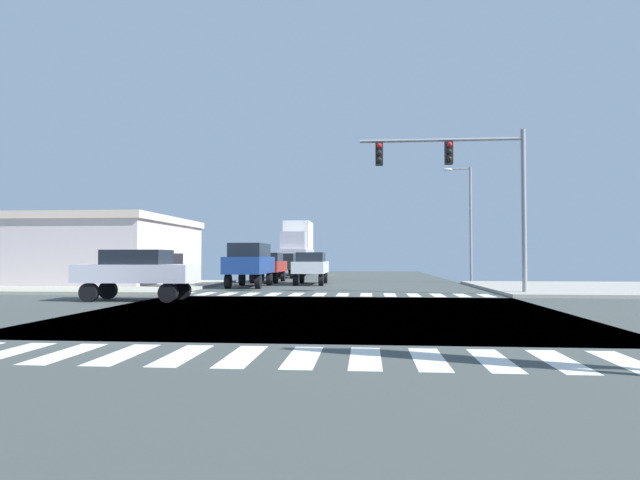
{
  "coord_description": "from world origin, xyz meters",
  "views": [
    {
      "loc": [
        1.28,
        -16.07,
        1.62
      ],
      "look_at": [
        -0.39,
        3.38,
        2.22
      ],
      "focal_mm": 30.61,
      "sensor_mm": 36.0,
      "label": 1
    }
  ],
  "objects_px": {
    "sedan_crossing_1": "(311,265)",
    "bank_building": "(52,251)",
    "traffic_signal_mast": "(460,173)",
    "suv_inner_1": "(250,261)",
    "box_truck_leading_2": "(297,246)",
    "sedan_middle_4": "(137,270)",
    "sedan_queued_2": "(268,265)",
    "street_lamp": "(466,213)",
    "sedan_outer_5": "(285,263)"
  },
  "relations": [
    {
      "from": "box_truck_leading_2",
      "to": "sedan_outer_5",
      "type": "relative_size",
      "value": 1.67
    },
    {
      "from": "sedan_crossing_1",
      "to": "sedan_middle_4",
      "type": "xyz_separation_m",
      "value": [
        -5.22,
        -12.37,
        0.0
      ]
    },
    {
      "from": "bank_building",
      "to": "sedan_queued_2",
      "type": "relative_size",
      "value": 3.93
    },
    {
      "from": "box_truck_leading_2",
      "to": "sedan_middle_4",
      "type": "distance_m",
      "value": 29.49
    },
    {
      "from": "street_lamp",
      "to": "sedan_queued_2",
      "type": "distance_m",
      "value": 12.96
    },
    {
      "from": "sedan_queued_2",
      "to": "box_truck_leading_2",
      "type": "height_order",
      "value": "box_truck_leading_2"
    },
    {
      "from": "sedan_crossing_1",
      "to": "bank_building",
      "type": "bearing_deg",
      "value": 2.26
    },
    {
      "from": "bank_building",
      "to": "sedan_queued_2",
      "type": "bearing_deg",
      "value": 13.8
    },
    {
      "from": "sedan_middle_4",
      "to": "bank_building",
      "type": "bearing_deg",
      "value": -138.52
    },
    {
      "from": "box_truck_leading_2",
      "to": "sedan_outer_5",
      "type": "bearing_deg",
      "value": 90.0
    },
    {
      "from": "bank_building",
      "to": "sedan_outer_5",
      "type": "distance_m",
      "value": 16.36
    },
    {
      "from": "sedan_crossing_1",
      "to": "box_truck_leading_2",
      "type": "xyz_separation_m",
      "value": [
        -3.0,
        17.0,
        1.45
      ]
    },
    {
      "from": "street_lamp",
      "to": "box_truck_leading_2",
      "type": "xyz_separation_m",
      "value": [
        -12.53,
        14.09,
        -1.85
      ]
    },
    {
      "from": "street_lamp",
      "to": "sedan_crossing_1",
      "type": "relative_size",
      "value": 1.69
    },
    {
      "from": "bank_building",
      "to": "box_truck_leading_2",
      "type": "relative_size",
      "value": 2.35
    },
    {
      "from": "sedan_crossing_1",
      "to": "sedan_outer_5",
      "type": "xyz_separation_m",
      "value": [
        -3.0,
        9.76,
        0.0
      ]
    },
    {
      "from": "sedan_middle_4",
      "to": "sedan_queued_2",
      "type": "bearing_deg",
      "value": 171.49
    },
    {
      "from": "traffic_signal_mast",
      "to": "sedan_queued_2",
      "type": "distance_m",
      "value": 15.43
    },
    {
      "from": "sedan_crossing_1",
      "to": "suv_inner_1",
      "type": "relative_size",
      "value": 0.93
    },
    {
      "from": "traffic_signal_mast",
      "to": "sedan_outer_5",
      "type": "distance_m",
      "value": 21.16
    },
    {
      "from": "sedan_outer_5",
      "to": "suv_inner_1",
      "type": "relative_size",
      "value": 0.93
    },
    {
      "from": "traffic_signal_mast",
      "to": "sedan_outer_5",
      "type": "bearing_deg",
      "value": 119.7
    },
    {
      "from": "box_truck_leading_2",
      "to": "sedan_middle_4",
      "type": "xyz_separation_m",
      "value": [
        -2.22,
        -29.37,
        -1.45
      ]
    },
    {
      "from": "sedan_queued_2",
      "to": "sedan_middle_4",
      "type": "relative_size",
      "value": 1.0
    },
    {
      "from": "sedan_middle_4",
      "to": "sedan_outer_5",
      "type": "bearing_deg",
      "value": 174.26
    },
    {
      "from": "traffic_signal_mast",
      "to": "sedan_outer_5",
      "type": "relative_size",
      "value": 1.64
    },
    {
      "from": "sedan_crossing_1",
      "to": "sedan_queued_2",
      "type": "xyz_separation_m",
      "value": [
        -3.0,
        2.48,
        0.0
      ]
    },
    {
      "from": "traffic_signal_mast",
      "to": "suv_inner_1",
      "type": "bearing_deg",
      "value": 153.1
    },
    {
      "from": "street_lamp",
      "to": "suv_inner_1",
      "type": "bearing_deg",
      "value": -154.54
    },
    {
      "from": "sedan_outer_5",
      "to": "suv_inner_1",
      "type": "height_order",
      "value": "suv_inner_1"
    },
    {
      "from": "traffic_signal_mast",
      "to": "sedan_middle_4",
      "type": "bearing_deg",
      "value": -161.85
    },
    {
      "from": "street_lamp",
      "to": "traffic_signal_mast",
      "type": "bearing_deg",
      "value": -101.32
    },
    {
      "from": "box_truck_leading_2",
      "to": "sedan_outer_5",
      "type": "distance_m",
      "value": 7.38
    },
    {
      "from": "sedan_queued_2",
      "to": "sedan_middle_4",
      "type": "bearing_deg",
      "value": 81.49
    },
    {
      "from": "traffic_signal_mast",
      "to": "sedan_crossing_1",
      "type": "xyz_separation_m",
      "value": [
        -7.29,
        8.27,
        -4.1
      ]
    },
    {
      "from": "box_truck_leading_2",
      "to": "suv_inner_1",
      "type": "distance_m",
      "value": 20.08
    },
    {
      "from": "box_truck_leading_2",
      "to": "suv_inner_1",
      "type": "relative_size",
      "value": 1.57
    },
    {
      "from": "bank_building",
      "to": "box_truck_leading_2",
      "type": "height_order",
      "value": "box_truck_leading_2"
    },
    {
      "from": "traffic_signal_mast",
      "to": "sedan_queued_2",
      "type": "relative_size",
      "value": 1.64
    },
    {
      "from": "traffic_signal_mast",
      "to": "sedan_outer_5",
      "type": "xyz_separation_m",
      "value": [
        -10.29,
        18.03,
        -4.1
      ]
    },
    {
      "from": "street_lamp",
      "to": "box_truck_leading_2",
      "type": "distance_m",
      "value": 18.94
    },
    {
      "from": "traffic_signal_mast",
      "to": "sedan_middle_4",
      "type": "height_order",
      "value": "traffic_signal_mast"
    },
    {
      "from": "traffic_signal_mast",
      "to": "bank_building",
      "type": "distance_m",
      "value": 24.36
    },
    {
      "from": "bank_building",
      "to": "sedan_outer_5",
      "type": "relative_size",
      "value": 3.93
    },
    {
      "from": "sedan_outer_5",
      "to": "suv_inner_1",
      "type": "bearing_deg",
      "value": 90.0
    },
    {
      "from": "sedan_queued_2",
      "to": "sedan_middle_4",
      "type": "distance_m",
      "value": 15.02
    },
    {
      "from": "street_lamp",
      "to": "sedan_outer_5",
      "type": "height_order",
      "value": "street_lamp"
    },
    {
      "from": "traffic_signal_mast",
      "to": "suv_inner_1",
      "type": "distance_m",
      "value": 12.15
    },
    {
      "from": "sedan_outer_5",
      "to": "sedan_crossing_1",
      "type": "bearing_deg",
      "value": 107.08
    },
    {
      "from": "traffic_signal_mast",
      "to": "sedan_middle_4",
      "type": "xyz_separation_m",
      "value": [
        -12.51,
        -4.1,
        -4.1
      ]
    }
  ]
}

